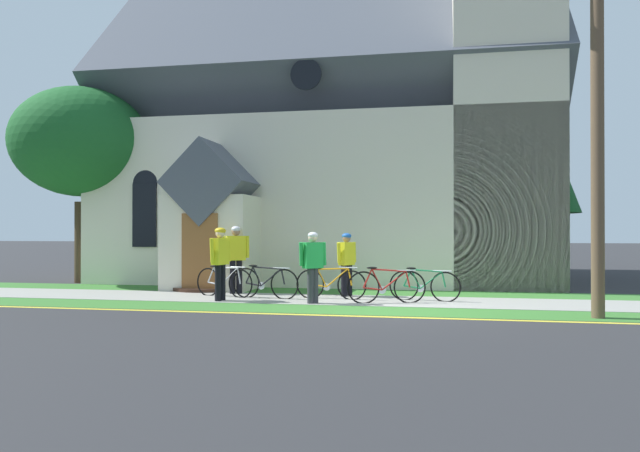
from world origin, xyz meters
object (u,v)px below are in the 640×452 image
(bicycle_yellow, at_px, (424,285))
(cyclist_in_red_jersey, at_px, (347,260))
(bicycle_orange, at_px, (265,283))
(cyclist_in_yellow_jersey, at_px, (313,262))
(cyclist_in_white_jersey, at_px, (236,254))
(bicycle_blue, at_px, (224,282))
(utility_pole, at_px, (592,40))
(bicycle_black, at_px, (330,284))
(cyclist_in_orange_jersey, at_px, (220,258))
(church_sign, at_px, (211,240))
(bicycle_silver, at_px, (386,286))
(yard_deciduous_tree, at_px, (81,143))
(roadside_conifer, at_px, (516,130))

(bicycle_yellow, relative_size, cyclist_in_red_jersey, 1.06)
(bicycle_yellow, bearing_deg, bicycle_orange, -177.05)
(bicycle_orange, bearing_deg, cyclist_in_yellow_jersey, -31.67)
(cyclist_in_white_jersey, bearing_deg, cyclist_in_red_jersey, -1.19)
(bicycle_blue, relative_size, cyclist_in_red_jersey, 1.05)
(cyclist_in_yellow_jersey, distance_m, utility_pole, 7.16)
(bicycle_black, xyz_separation_m, cyclist_in_orange_jersey, (-2.44, -0.91, 0.64))
(church_sign, xyz_separation_m, utility_pole, (9.16, -4.12, 3.85))
(utility_pole, bearing_deg, bicycle_silver, 158.11)
(bicycle_silver, xyz_separation_m, yard_deciduous_tree, (-9.93, 3.61, 4.03))
(utility_pole, xyz_separation_m, roadside_conifer, (-0.48, 8.01, -0.38))
(bicycle_black, height_order, cyclist_in_yellow_jersey, cyclist_in_yellow_jersey)
(bicycle_orange, relative_size, cyclist_in_orange_jersey, 1.03)
(cyclist_in_white_jersey, distance_m, utility_pole, 9.49)
(bicycle_orange, relative_size, bicycle_yellow, 1.06)
(cyclist_in_white_jersey, bearing_deg, bicycle_orange, -40.45)
(cyclist_in_red_jersey, bearing_deg, cyclist_in_white_jersey, 178.81)
(church_sign, xyz_separation_m, yard_deciduous_tree, (-4.78, 1.10, 3.05))
(bicycle_yellow, bearing_deg, cyclist_in_orange_jersey, -168.48)
(cyclist_in_red_jersey, xyz_separation_m, cyclist_in_orange_jersey, (-2.73, -1.57, 0.10))
(cyclist_in_white_jersey, bearing_deg, bicycle_yellow, -8.10)
(bicycle_yellow, distance_m, cyclist_in_white_jersey, 4.92)
(church_sign, distance_m, roadside_conifer, 10.13)
(bicycle_orange, xyz_separation_m, cyclist_in_white_jersey, (-1.04, 0.88, 0.66))
(bicycle_blue, bearing_deg, bicycle_yellow, 0.64)
(cyclist_in_yellow_jersey, xyz_separation_m, cyclist_in_red_jersey, (0.51, 1.66, -0.02))
(bicycle_black, distance_m, cyclist_in_orange_jersey, 2.68)
(utility_pole, relative_size, roadside_conifer, 1.26)
(bicycle_orange, xyz_separation_m, bicycle_black, (1.58, 0.16, -0.01))
(bicycle_blue, distance_m, cyclist_in_white_jersey, 1.00)
(bicycle_silver, bearing_deg, cyclist_in_orange_jersey, -175.05)
(roadside_conifer, bearing_deg, bicycle_black, -130.22)
(church_sign, height_order, bicycle_silver, church_sign)
(bicycle_yellow, bearing_deg, bicycle_silver, -143.18)
(church_sign, height_order, bicycle_orange, church_sign)
(bicycle_orange, bearing_deg, cyclist_in_orange_jersey, -138.65)
(church_sign, bearing_deg, bicycle_orange, -43.83)
(bicycle_yellow, xyz_separation_m, yard_deciduous_tree, (-10.75, 3.00, 4.04))
(bicycle_yellow, height_order, yard_deciduous_tree, yard_deciduous_tree)
(bicycle_blue, distance_m, roadside_conifer, 10.57)
(church_sign, xyz_separation_m, bicycle_yellow, (5.97, -1.90, -0.99))
(bicycle_yellow, distance_m, cyclist_in_red_jersey, 2.09)
(bicycle_yellow, distance_m, cyclist_in_orange_jersey, 4.79)
(church_sign, height_order, roadside_conifer, roadside_conifer)
(bicycle_blue, xyz_separation_m, utility_pole, (8.07, -2.17, 4.84))
(cyclist_in_yellow_jersey, relative_size, cyclist_in_white_jersey, 0.92)
(bicycle_black, height_order, cyclist_in_white_jersey, cyclist_in_white_jersey)
(cyclist_in_orange_jersey, distance_m, roadside_conifer, 10.68)
(bicycle_yellow, relative_size, cyclist_in_yellow_jersey, 1.04)
(bicycle_blue, height_order, bicycle_black, bicycle_black)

